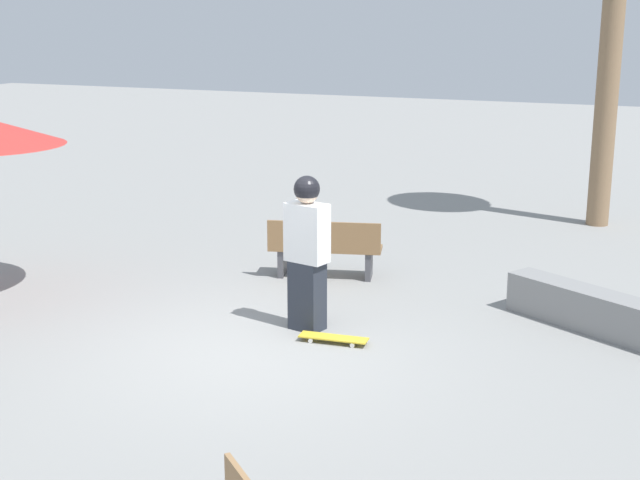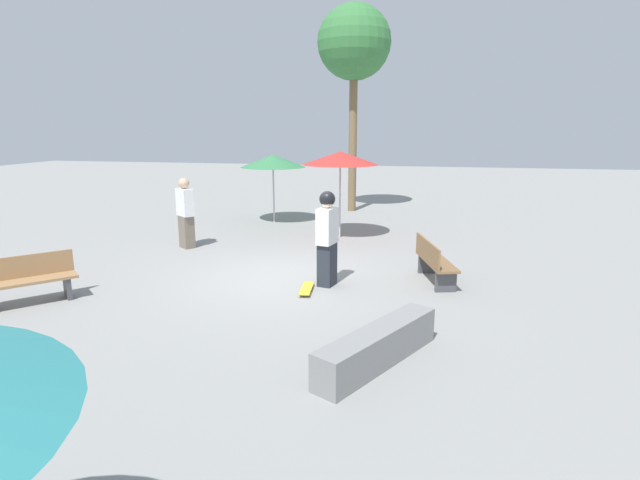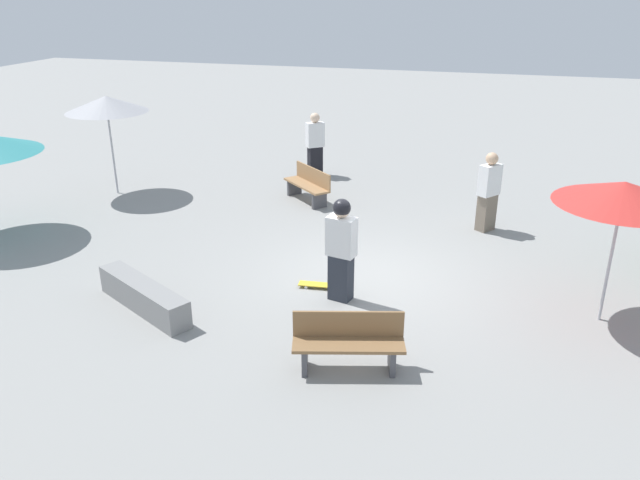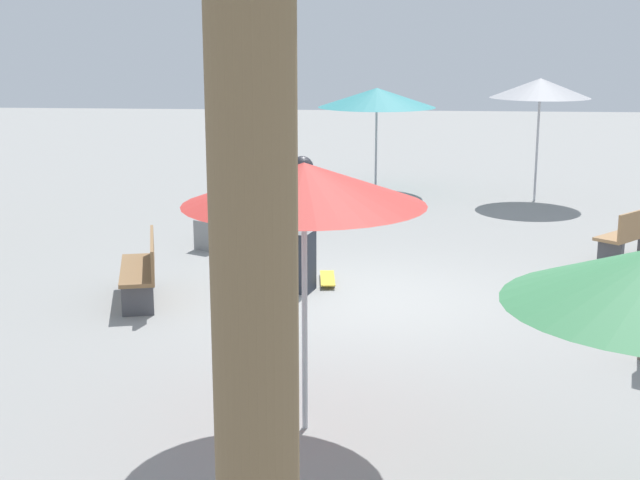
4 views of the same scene
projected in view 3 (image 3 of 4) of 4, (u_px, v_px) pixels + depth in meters
ground_plane at (369, 278)px, 11.80m from camera, size 60.00×60.00×0.00m
skater_main at (341, 247)px, 10.67m from camera, size 0.54×0.38×1.86m
skateboard at (320, 285)px, 11.42m from camera, size 0.82×0.28×0.07m
concrete_ledge at (144, 296)px, 10.61m from camera, size 2.19×1.46×0.49m
bench_near at (308, 185)px, 15.83m from camera, size 1.48×1.40×0.85m
bench_far at (348, 342)px, 8.91m from camera, size 1.66×0.85×0.85m
shade_umbrella_grey at (106, 104)px, 15.69m from camera, size 2.06×2.06×2.55m
shade_umbrella_red at (623, 193)px, 9.53m from camera, size 2.08×2.08×2.39m
bystander_watching at (488, 192)px, 13.77m from camera, size 0.51×0.55×1.79m
bystander_far at (315, 144)px, 17.79m from camera, size 0.56×0.52×1.80m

